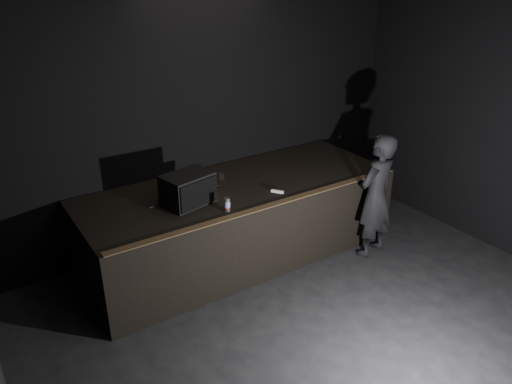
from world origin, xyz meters
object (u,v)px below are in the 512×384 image
(stage_riser, at_px, (239,220))
(stage_monitor, at_px, (188,189))
(beer_can, at_px, (227,205))
(laptop, at_px, (201,192))
(person, at_px, (376,196))

(stage_riser, bearing_deg, stage_monitor, -169.02)
(beer_can, bearing_deg, stage_riser, 48.99)
(beer_can, bearing_deg, laptop, 96.40)
(stage_monitor, distance_m, laptop, 0.27)
(stage_monitor, height_order, laptop, stage_monitor)
(person, bearing_deg, beer_can, -22.26)
(beer_can, height_order, person, person)
(stage_riser, height_order, stage_monitor, stage_monitor)
(stage_monitor, bearing_deg, stage_riser, -1.29)
(stage_riser, height_order, beer_can, beer_can)
(stage_riser, xyz_separation_m, person, (1.47, -0.95, 0.33))
(stage_monitor, distance_m, beer_can, 0.50)
(laptop, bearing_deg, beer_can, -72.01)
(laptop, height_order, person, person)
(laptop, distance_m, person, 2.22)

